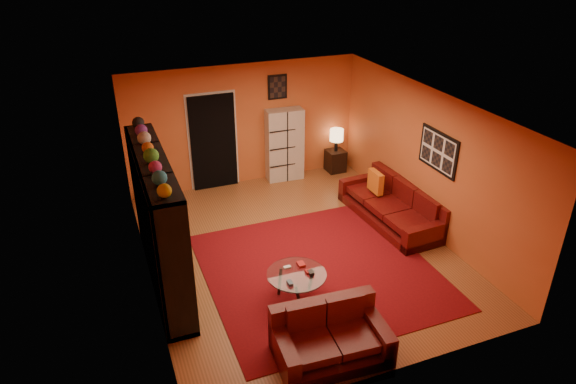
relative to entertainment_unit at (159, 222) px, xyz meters
name	(u,v)px	position (x,y,z in m)	size (l,w,h in m)	color
floor	(297,250)	(2.27, 0.00, -1.05)	(6.00, 6.00, 0.00)	brown
ceiling	(299,106)	(2.27, 0.00, 1.55)	(6.00, 6.00, 0.00)	white
wall_back	(244,125)	(2.27, 3.00, 0.25)	(6.00, 6.00, 0.00)	#C85B2B
wall_front	(397,290)	(2.27, -3.00, 0.25)	(6.00, 6.00, 0.00)	#C85B2B
wall_left	(141,210)	(-0.23, 0.00, 0.25)	(6.00, 6.00, 0.00)	#C85B2B
wall_right	(427,161)	(4.78, 0.00, 0.25)	(6.00, 6.00, 0.00)	#C85B2B
rug	(319,270)	(2.38, -0.70, -1.04)	(3.60, 3.60, 0.01)	#590A10
doorway	(213,142)	(1.57, 2.96, -0.03)	(0.95, 0.10, 2.04)	black
wall_art_right	(438,151)	(4.75, -0.30, 0.55)	(0.03, 1.00, 0.70)	black
wall_art_back	(277,87)	(3.02, 2.98, 1.00)	(0.42, 0.03, 0.52)	black
entertainment_unit	(159,222)	(0.00, 0.00, 0.00)	(0.45, 3.00, 2.10)	black
tv	(162,223)	(0.05, 0.01, -0.04)	(0.13, 0.99, 0.57)	black
sofa	(395,206)	(4.42, 0.31, -0.77)	(1.09, 2.39, 0.85)	#47090A
loveseat	(329,336)	(1.73, -2.42, -0.76)	(1.50, 0.96, 0.85)	#47090A
throw_pillow	(376,182)	(4.22, 0.76, -0.42)	(0.12, 0.42, 0.42)	orange
coffee_table	(297,276)	(1.76, -1.23, -0.65)	(0.89, 0.89, 0.44)	silver
storage_cabinet	(285,145)	(3.11, 2.80, -0.25)	(0.80, 0.36, 1.60)	beige
bowl_chair	(162,193)	(0.36, 2.50, -0.77)	(0.62, 0.62, 0.51)	black
side_table	(335,161)	(4.35, 2.75, -0.80)	(0.40, 0.40, 0.50)	black
table_lamp	(337,136)	(4.35, 2.75, -0.19)	(0.31, 0.31, 0.51)	black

